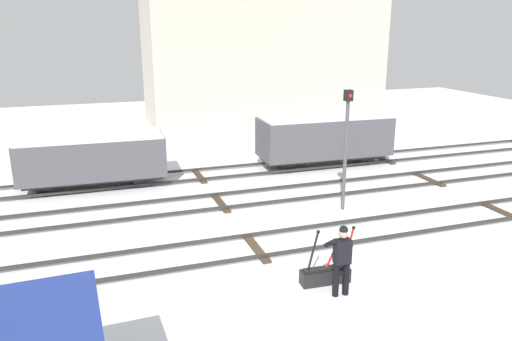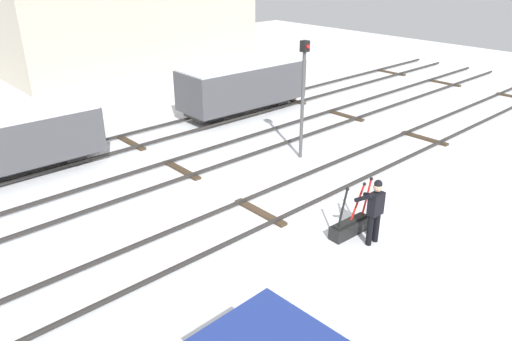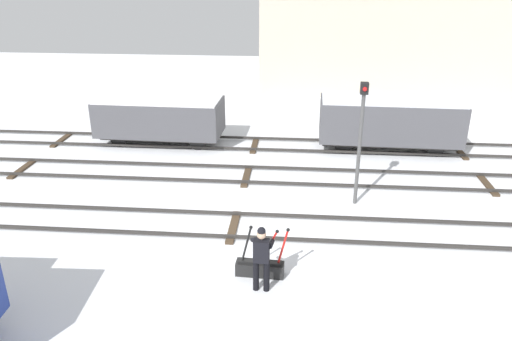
{
  "view_description": "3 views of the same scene",
  "coord_description": "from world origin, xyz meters",
  "px_view_note": "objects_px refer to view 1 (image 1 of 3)",
  "views": [
    {
      "loc": [
        -4.16,
        -12.25,
        6.12
      ],
      "look_at": [
        0.88,
        2.59,
        1.53
      ],
      "focal_mm": 34.94,
      "sensor_mm": 36.0,
      "label": 1
    },
    {
      "loc": [
        -8.09,
        -8.74,
        6.73
      ],
      "look_at": [
        0.02,
        0.19,
        1.26
      ],
      "focal_mm": 33.91,
      "sensor_mm": 36.0,
      "label": 2
    },
    {
      "loc": [
        1.82,
        -13.18,
        7.49
      ],
      "look_at": [
        0.61,
        1.06,
        1.49
      ],
      "focal_mm": 34.89,
      "sensor_mm": 36.0,
      "label": 3
    }
  ],
  "objects_px": {
    "switch_lever_frame": "(326,274)",
    "freight_car_mid_siding": "(93,157)",
    "signal_post": "(346,139)",
    "freight_car_far_end": "(324,137)",
    "rail_worker": "(342,256)"
  },
  "relations": [
    {
      "from": "signal_post",
      "to": "freight_car_far_end",
      "type": "xyz_separation_m",
      "value": [
        1.87,
        5.31,
        -1.2
      ]
    },
    {
      "from": "freight_car_mid_siding",
      "to": "freight_car_far_end",
      "type": "relative_size",
      "value": 0.93
    },
    {
      "from": "switch_lever_frame",
      "to": "freight_car_mid_siding",
      "type": "relative_size",
      "value": 0.26
    },
    {
      "from": "signal_post",
      "to": "rail_worker",
      "type": "bearing_deg",
      "value": -118.92
    },
    {
      "from": "freight_car_mid_siding",
      "to": "freight_car_far_end",
      "type": "bearing_deg",
      "value": 1.65
    },
    {
      "from": "rail_worker",
      "to": "freight_car_mid_siding",
      "type": "height_order",
      "value": "freight_car_mid_siding"
    },
    {
      "from": "freight_car_mid_siding",
      "to": "freight_car_far_end",
      "type": "distance_m",
      "value": 9.89
    },
    {
      "from": "rail_worker",
      "to": "signal_post",
      "type": "bearing_deg",
      "value": 64.17
    },
    {
      "from": "switch_lever_frame",
      "to": "rail_worker",
      "type": "relative_size",
      "value": 0.81
    },
    {
      "from": "signal_post",
      "to": "freight_car_mid_siding",
      "type": "bearing_deg",
      "value": 146.48
    },
    {
      "from": "switch_lever_frame",
      "to": "freight_car_mid_siding",
      "type": "xyz_separation_m",
      "value": [
        -5.17,
        9.72,
        0.96
      ]
    },
    {
      "from": "freight_car_mid_siding",
      "to": "switch_lever_frame",
      "type": "bearing_deg",
      "value": -60.36
    },
    {
      "from": "rail_worker",
      "to": "switch_lever_frame",
      "type": "bearing_deg",
      "value": 99.97
    },
    {
      "from": "rail_worker",
      "to": "freight_car_mid_siding",
      "type": "xyz_separation_m",
      "value": [
        -5.24,
        10.34,
        0.21
      ]
    },
    {
      "from": "rail_worker",
      "to": "freight_car_far_end",
      "type": "xyz_separation_m",
      "value": [
        4.65,
        10.34,
        0.31
      ]
    }
  ]
}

